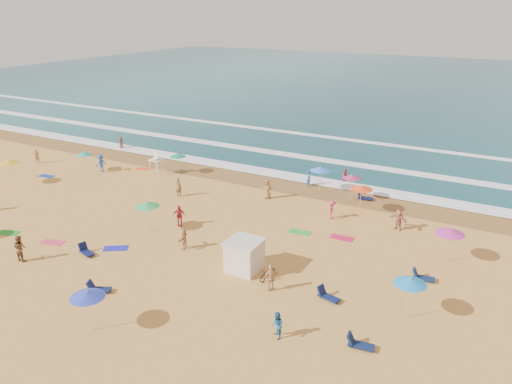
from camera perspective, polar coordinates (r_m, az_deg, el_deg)
The scene contains 12 objects.
ground at distance 39.44m, azimuth -7.44°, elevation -4.10°, with size 220.00×220.00×0.00m, color gold.
ocean at distance 115.87m, azimuth 18.24°, elevation 11.40°, with size 220.00×140.00×0.18m, color #0C4756.
wet_sand at distance 49.27m, azimuth 1.11°, elevation 1.18°, with size 220.00×220.00×0.00m, color olive.
surf_foam at distance 56.82m, azimuth 5.28°, elevation 3.84°, with size 200.00×18.70×0.05m.
cabana at distance 32.75m, azimuth -1.34°, elevation -7.35°, with size 2.00×2.00×2.00m, color silver.
cabana_roof at distance 32.27m, azimuth -1.35°, elevation -5.69°, with size 2.20×2.20×0.12m, color silver.
bicycle at distance 32.00m, azimuth 1.38°, elevation -9.27°, with size 0.55×1.57×0.82m, color black.
lifeguard_stand at distance 52.23m, azimuth -11.27°, elevation 3.12°, with size 1.20×1.20×2.10m, color white, non-canonical shape.
beach_umbrellas at distance 38.92m, azimuth -3.42°, elevation -0.78°, with size 64.50×27.53×0.75m.
loungers at distance 35.13m, azimuth -9.13°, elevation -7.11°, with size 43.40×23.67×0.34m.
towels at distance 40.58m, azimuth -12.14°, elevation -3.65°, with size 53.36×24.02×0.03m.
beachgoers at distance 42.10m, azimuth -4.51°, elevation -1.15°, with size 50.73×27.17×2.13m.
Camera 1 is at (21.66, -28.65, 16.29)m, focal length 35.00 mm.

